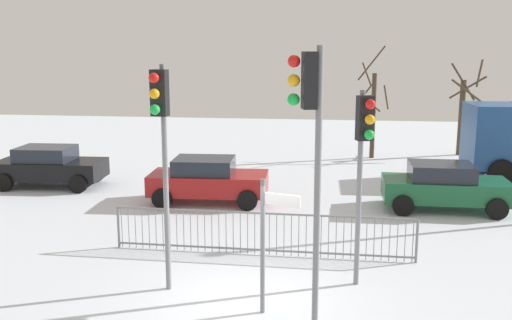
{
  "coord_description": "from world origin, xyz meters",
  "views": [
    {
      "loc": [
        1.61,
        -10.67,
        4.98
      ],
      "look_at": [
        -0.28,
        3.64,
        2.17
      ],
      "focal_mm": 40.51,
      "sensor_mm": 36.0,
      "label": 1
    }
  ],
  "objects_px": {
    "car_red_far": "(208,179)",
    "bare_tree_left": "(463,111)",
    "traffic_light_rear_right": "(310,131)",
    "traffic_light_foreground_right": "(364,145)",
    "bare_tree_centre": "(373,110)",
    "traffic_light_mid_left": "(161,129)",
    "car_green_mid": "(444,186)",
    "direction_sign_post": "(266,239)",
    "car_black_trailing": "(50,166)"
  },
  "relations": [
    {
      "from": "traffic_light_mid_left",
      "to": "traffic_light_foreground_right",
      "type": "bearing_deg",
      "value": -162.49
    },
    {
      "from": "car_green_mid",
      "to": "car_black_trailing",
      "type": "bearing_deg",
      "value": 175.03
    },
    {
      "from": "traffic_light_rear_right",
      "to": "direction_sign_post",
      "type": "distance_m",
      "value": 2.53
    },
    {
      "from": "direction_sign_post",
      "to": "car_green_mid",
      "type": "relative_size",
      "value": 0.69
    },
    {
      "from": "traffic_light_mid_left",
      "to": "car_red_far",
      "type": "height_order",
      "value": "traffic_light_mid_left"
    },
    {
      "from": "traffic_light_rear_right",
      "to": "car_green_mid",
      "type": "height_order",
      "value": "traffic_light_rear_right"
    },
    {
      "from": "car_red_far",
      "to": "bare_tree_centre",
      "type": "bearing_deg",
      "value": 53.4
    },
    {
      "from": "car_green_mid",
      "to": "bare_tree_left",
      "type": "height_order",
      "value": "bare_tree_left"
    },
    {
      "from": "traffic_light_mid_left",
      "to": "direction_sign_post",
      "type": "relative_size",
      "value": 1.78
    },
    {
      "from": "traffic_light_mid_left",
      "to": "bare_tree_centre",
      "type": "xyz_separation_m",
      "value": [
        5.19,
        15.71,
        -1.22
      ]
    },
    {
      "from": "traffic_light_rear_right",
      "to": "traffic_light_mid_left",
      "type": "distance_m",
      "value": 3.44
    },
    {
      "from": "car_red_far",
      "to": "bare_tree_left",
      "type": "xyz_separation_m",
      "value": [
        10.02,
        9.89,
        1.32
      ]
    },
    {
      "from": "traffic_light_mid_left",
      "to": "traffic_light_foreground_right",
      "type": "height_order",
      "value": "traffic_light_mid_left"
    },
    {
      "from": "car_black_trailing",
      "to": "traffic_light_foreground_right",
      "type": "bearing_deg",
      "value": -38.14
    },
    {
      "from": "direction_sign_post",
      "to": "traffic_light_rear_right",
      "type": "bearing_deg",
      "value": -31.27
    },
    {
      "from": "traffic_light_foreground_right",
      "to": "car_red_far",
      "type": "height_order",
      "value": "traffic_light_foreground_right"
    },
    {
      "from": "traffic_light_rear_right",
      "to": "direction_sign_post",
      "type": "relative_size",
      "value": 1.92
    },
    {
      "from": "car_red_far",
      "to": "direction_sign_post",
      "type": "bearing_deg",
      "value": -72.84
    },
    {
      "from": "direction_sign_post",
      "to": "car_red_far",
      "type": "bearing_deg",
      "value": 128.62
    },
    {
      "from": "traffic_light_foreground_right",
      "to": "bare_tree_centre",
      "type": "height_order",
      "value": "bare_tree_centre"
    },
    {
      "from": "traffic_light_rear_right",
      "to": "bare_tree_left",
      "type": "xyz_separation_m",
      "value": [
        6.4,
        18.63,
        -1.58
      ]
    },
    {
      "from": "traffic_light_rear_right",
      "to": "car_black_trailing",
      "type": "distance_m",
      "value": 14.38
    },
    {
      "from": "traffic_light_mid_left",
      "to": "bare_tree_centre",
      "type": "height_order",
      "value": "bare_tree_centre"
    },
    {
      "from": "traffic_light_mid_left",
      "to": "bare_tree_centre",
      "type": "distance_m",
      "value": 16.59
    },
    {
      "from": "car_black_trailing",
      "to": "car_red_far",
      "type": "bearing_deg",
      "value": -15.48
    },
    {
      "from": "car_black_trailing",
      "to": "bare_tree_centre",
      "type": "xyz_separation_m",
      "value": [
        11.98,
        7.27,
        1.43
      ]
    },
    {
      "from": "bare_tree_left",
      "to": "bare_tree_centre",
      "type": "relative_size",
      "value": 0.88
    },
    {
      "from": "car_green_mid",
      "to": "bare_tree_left",
      "type": "distance_m",
      "value": 10.22
    },
    {
      "from": "car_black_trailing",
      "to": "car_green_mid",
      "type": "height_order",
      "value": "same"
    },
    {
      "from": "traffic_light_rear_right",
      "to": "car_red_far",
      "type": "bearing_deg",
      "value": 10.33
    },
    {
      "from": "traffic_light_rear_right",
      "to": "traffic_light_foreground_right",
      "type": "bearing_deg",
      "value": -34.14
    },
    {
      "from": "traffic_light_rear_right",
      "to": "car_green_mid",
      "type": "distance_m",
      "value": 10.05
    },
    {
      "from": "car_green_mid",
      "to": "bare_tree_left",
      "type": "relative_size",
      "value": 0.85
    },
    {
      "from": "bare_tree_left",
      "to": "traffic_light_mid_left",
      "type": "bearing_deg",
      "value": -119.0
    },
    {
      "from": "bare_tree_centre",
      "to": "traffic_light_foreground_right",
      "type": "bearing_deg",
      "value": -94.62
    },
    {
      "from": "direction_sign_post",
      "to": "bare_tree_left",
      "type": "bearing_deg",
      "value": 86.51
    },
    {
      "from": "car_black_trailing",
      "to": "car_red_far",
      "type": "distance_m",
      "value": 6.32
    },
    {
      "from": "traffic_light_mid_left",
      "to": "bare_tree_left",
      "type": "relative_size",
      "value": 1.04
    },
    {
      "from": "direction_sign_post",
      "to": "car_green_mid",
      "type": "height_order",
      "value": "direction_sign_post"
    },
    {
      "from": "bare_tree_left",
      "to": "direction_sign_post",
      "type": "bearing_deg",
      "value": -112.23
    },
    {
      "from": "car_green_mid",
      "to": "bare_tree_centre",
      "type": "height_order",
      "value": "bare_tree_centre"
    },
    {
      "from": "bare_tree_left",
      "to": "bare_tree_centre",
      "type": "distance_m",
      "value": 4.37
    },
    {
      "from": "traffic_light_mid_left",
      "to": "bare_tree_centre",
      "type": "relative_size",
      "value": 0.92
    },
    {
      "from": "direction_sign_post",
      "to": "car_black_trailing",
      "type": "xyz_separation_m",
      "value": [
        -8.96,
        9.16,
        -0.72
      ]
    },
    {
      "from": "bare_tree_left",
      "to": "car_black_trailing",
      "type": "bearing_deg",
      "value": -152.31
    },
    {
      "from": "car_black_trailing",
      "to": "car_red_far",
      "type": "height_order",
      "value": "same"
    },
    {
      "from": "traffic_light_rear_right",
      "to": "car_black_trailing",
      "type": "height_order",
      "value": "traffic_light_rear_right"
    },
    {
      "from": "traffic_light_mid_left",
      "to": "bare_tree_left",
      "type": "distance_m",
      "value": 19.4
    },
    {
      "from": "car_red_far",
      "to": "car_green_mid",
      "type": "distance_m",
      "value": 7.48
    },
    {
      "from": "car_black_trailing",
      "to": "traffic_light_rear_right",
      "type": "bearing_deg",
      "value": -48.7
    }
  ]
}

